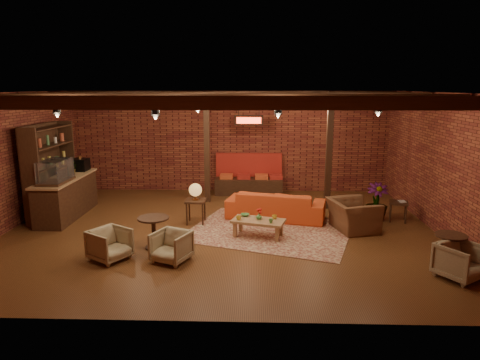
{
  "coord_description": "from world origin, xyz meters",
  "views": [
    {
      "loc": [
        0.75,
        -9.59,
        3.33
      ],
      "look_at": [
        0.43,
        0.2,
        1.18
      ],
      "focal_mm": 32.0,
      "sensor_mm": 36.0,
      "label": 1
    }
  ],
  "objects_px": {
    "round_table_right": "(450,246)",
    "armchair_right": "(353,210)",
    "armchair_b": "(171,245)",
    "side_table_book": "(399,203)",
    "armchair_a": "(110,243)",
    "coffee_table": "(258,221)",
    "armchair_far": "(460,259)",
    "plant_tall": "(379,165)",
    "side_table_lamp": "(195,193)",
    "sofa": "(276,205)",
    "round_table_left": "(154,227)"
  },
  "relations": [
    {
      "from": "sofa",
      "to": "armchair_far",
      "type": "height_order",
      "value": "sofa"
    },
    {
      "from": "side_table_lamp",
      "to": "armchair_far",
      "type": "xyz_separation_m",
      "value": [
        5.08,
        -2.97,
        -0.41
      ]
    },
    {
      "from": "coffee_table",
      "to": "armchair_b",
      "type": "relative_size",
      "value": 1.93
    },
    {
      "from": "sofa",
      "to": "armchair_right",
      "type": "xyz_separation_m",
      "value": [
        1.77,
        -0.85,
        0.12
      ]
    },
    {
      "from": "coffee_table",
      "to": "armchair_far",
      "type": "height_order",
      "value": "armchair_far"
    },
    {
      "from": "armchair_far",
      "to": "plant_tall",
      "type": "distance_m",
      "value": 3.55
    },
    {
      "from": "armchair_a",
      "to": "plant_tall",
      "type": "height_order",
      "value": "plant_tall"
    },
    {
      "from": "round_table_right",
      "to": "plant_tall",
      "type": "xyz_separation_m",
      "value": [
        -0.54,
        2.91,
        1.0
      ]
    },
    {
      "from": "armchair_b",
      "to": "round_table_left",
      "type": "bearing_deg",
      "value": 150.1
    },
    {
      "from": "coffee_table",
      "to": "round_table_left",
      "type": "height_order",
      "value": "round_table_left"
    },
    {
      "from": "round_table_left",
      "to": "armchair_right",
      "type": "height_order",
      "value": "armchair_right"
    },
    {
      "from": "armchair_right",
      "to": "round_table_right",
      "type": "height_order",
      "value": "armchair_right"
    },
    {
      "from": "armchair_right",
      "to": "round_table_right",
      "type": "distance_m",
      "value": 2.51
    },
    {
      "from": "round_table_right",
      "to": "armchair_right",
      "type": "bearing_deg",
      "value": 121.45
    },
    {
      "from": "round_table_right",
      "to": "side_table_lamp",
      "type": "bearing_deg",
      "value": 153.32
    },
    {
      "from": "sofa",
      "to": "round_table_left",
      "type": "height_order",
      "value": "sofa"
    },
    {
      "from": "side_table_book",
      "to": "round_table_right",
      "type": "bearing_deg",
      "value": -89.96
    },
    {
      "from": "sofa",
      "to": "round_table_left",
      "type": "xyz_separation_m",
      "value": [
        -2.65,
        -2.15,
        0.1
      ]
    },
    {
      "from": "plant_tall",
      "to": "armchair_right",
      "type": "bearing_deg",
      "value": -134.75
    },
    {
      "from": "armchair_b",
      "to": "side_table_book",
      "type": "bearing_deg",
      "value": 51.37
    },
    {
      "from": "side_table_lamp",
      "to": "armchair_right",
      "type": "height_order",
      "value": "side_table_lamp"
    },
    {
      "from": "side_table_lamp",
      "to": "plant_tall",
      "type": "bearing_deg",
      "value": 4.54
    },
    {
      "from": "coffee_table",
      "to": "side_table_lamp",
      "type": "distance_m",
      "value": 1.84
    },
    {
      "from": "armchair_b",
      "to": "side_table_book",
      "type": "xyz_separation_m",
      "value": [
        5.23,
        2.71,
        0.13
      ]
    },
    {
      "from": "coffee_table",
      "to": "side_table_book",
      "type": "height_order",
      "value": "coffee_table"
    },
    {
      "from": "round_table_left",
      "to": "side_table_book",
      "type": "xyz_separation_m",
      "value": [
        5.73,
        2.04,
        0.0
      ]
    },
    {
      "from": "side_table_lamp",
      "to": "plant_tall",
      "type": "height_order",
      "value": "plant_tall"
    },
    {
      "from": "armchair_right",
      "to": "side_table_lamp",
      "type": "bearing_deg",
      "value": 69.4
    },
    {
      "from": "armchair_b",
      "to": "armchair_right",
      "type": "xyz_separation_m",
      "value": [
        3.93,
        1.97,
        0.15
      ]
    },
    {
      "from": "sofa",
      "to": "armchair_a",
      "type": "xyz_separation_m",
      "value": [
        -3.38,
        -2.78,
        -0.02
      ]
    },
    {
      "from": "sofa",
      "to": "side_table_lamp",
      "type": "relative_size",
      "value": 2.44
    },
    {
      "from": "sofa",
      "to": "armchair_b",
      "type": "height_order",
      "value": "sofa"
    },
    {
      "from": "side_table_book",
      "to": "coffee_table",
      "type": "bearing_deg",
      "value": -160.34
    },
    {
      "from": "plant_tall",
      "to": "armchair_a",
      "type": "bearing_deg",
      "value": -155.42
    },
    {
      "from": "side_table_book",
      "to": "armchair_far",
      "type": "xyz_separation_m",
      "value": [
        0.0,
        -3.31,
        -0.11
      ]
    },
    {
      "from": "side_table_lamp",
      "to": "armchair_b",
      "type": "height_order",
      "value": "side_table_lamp"
    },
    {
      "from": "armchair_a",
      "to": "armchair_right",
      "type": "height_order",
      "value": "armchair_right"
    },
    {
      "from": "sofa",
      "to": "plant_tall",
      "type": "relative_size",
      "value": 0.85
    },
    {
      "from": "coffee_table",
      "to": "armchair_far",
      "type": "bearing_deg",
      "value": -29.9
    },
    {
      "from": "sofa",
      "to": "side_table_lamp",
      "type": "xyz_separation_m",
      "value": [
        -2.0,
        -0.44,
        0.41
      ]
    },
    {
      "from": "side_table_lamp",
      "to": "armchair_right",
      "type": "distance_m",
      "value": 3.8
    },
    {
      "from": "armchair_b",
      "to": "round_table_right",
      "type": "bearing_deg",
      "value": 22.14
    },
    {
      "from": "side_table_book",
      "to": "side_table_lamp",
      "type": "bearing_deg",
      "value": -176.27
    },
    {
      "from": "armchair_a",
      "to": "armchair_right",
      "type": "relative_size",
      "value": 0.62
    },
    {
      "from": "coffee_table",
      "to": "side_table_lamp",
      "type": "relative_size",
      "value": 1.27
    },
    {
      "from": "side_table_lamp",
      "to": "round_table_right",
      "type": "distance_m",
      "value": 5.69
    },
    {
      "from": "sofa",
      "to": "round_table_right",
      "type": "bearing_deg",
      "value": 148.91
    },
    {
      "from": "side_table_lamp",
      "to": "round_table_left",
      "type": "relative_size",
      "value": 1.5
    },
    {
      "from": "coffee_table",
      "to": "round_table_right",
      "type": "distance_m",
      "value": 3.9
    },
    {
      "from": "sofa",
      "to": "armchair_b",
      "type": "xyz_separation_m",
      "value": [
        -2.16,
        -2.82,
        -0.03
      ]
    }
  ]
}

